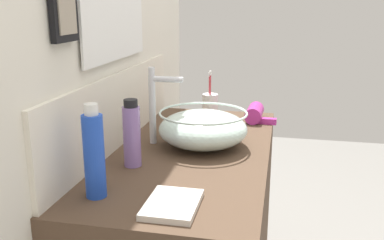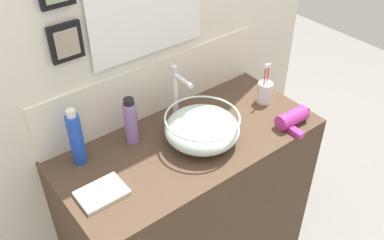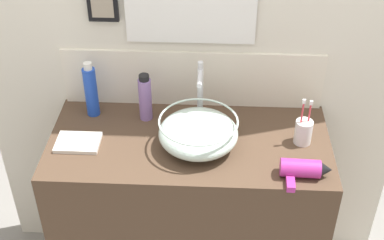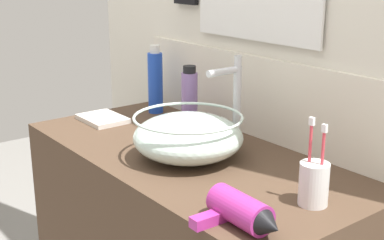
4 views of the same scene
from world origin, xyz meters
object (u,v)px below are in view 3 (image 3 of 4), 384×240
(hair_drier, at_px, (304,169))
(toothbrush_cup, at_px, (303,131))
(lotion_bottle, at_px, (91,91))
(hand_towel, at_px, (78,142))
(glass_bowl_sink, at_px, (198,133))
(faucet, at_px, (200,89))
(spray_bottle, at_px, (145,98))

(hair_drier, bearing_deg, toothbrush_cup, 84.55)
(lotion_bottle, height_order, hand_towel, lotion_bottle)
(glass_bowl_sink, height_order, toothbrush_cup, toothbrush_cup)
(toothbrush_cup, distance_m, hand_towel, 0.88)
(hair_drier, xyz_separation_m, toothbrush_cup, (0.02, 0.20, 0.02))
(faucet, distance_m, hand_towel, 0.52)
(glass_bowl_sink, xyz_separation_m, faucet, (0.00, 0.17, 0.09))
(faucet, bearing_deg, lotion_bottle, 176.45)
(hair_drier, height_order, toothbrush_cup, toothbrush_cup)
(toothbrush_cup, height_order, hand_towel, toothbrush_cup)
(hand_towel, bearing_deg, spray_bottle, 37.56)
(lotion_bottle, bearing_deg, hand_towel, -95.59)
(glass_bowl_sink, relative_size, toothbrush_cup, 1.51)
(toothbrush_cup, relative_size, lotion_bottle, 0.83)
(spray_bottle, height_order, lotion_bottle, lotion_bottle)
(glass_bowl_sink, height_order, faucet, faucet)
(toothbrush_cup, bearing_deg, lotion_bottle, 169.98)
(faucet, height_order, spray_bottle, faucet)
(glass_bowl_sink, distance_m, hair_drier, 0.42)
(hand_towel, bearing_deg, toothbrush_cup, 3.68)
(toothbrush_cup, distance_m, spray_bottle, 0.65)
(faucet, xyz_separation_m, toothbrush_cup, (0.41, -0.12, -0.10))
(toothbrush_cup, bearing_deg, spray_bottle, 168.12)
(faucet, xyz_separation_m, hand_towel, (-0.47, -0.18, -0.15))
(glass_bowl_sink, distance_m, spray_bottle, 0.29)
(faucet, xyz_separation_m, lotion_bottle, (-0.45, 0.03, -0.04))
(faucet, relative_size, lotion_bottle, 1.11)
(hand_towel, bearing_deg, faucet, 20.94)
(toothbrush_cup, relative_size, hand_towel, 1.19)
(faucet, relative_size, hair_drier, 1.44)
(hand_towel, bearing_deg, glass_bowl_sink, 1.43)
(lotion_bottle, bearing_deg, spray_bottle, -4.74)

